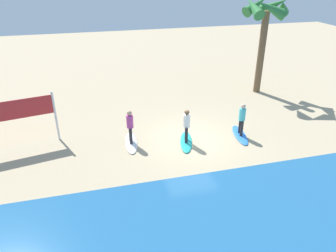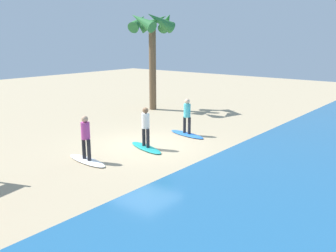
{
  "view_description": "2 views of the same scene",
  "coord_description": "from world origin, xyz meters",
  "px_view_note": "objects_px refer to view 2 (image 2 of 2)",
  "views": [
    {
      "loc": [
        4.54,
        13.21,
        7.71
      ],
      "look_at": [
        1.14,
        0.11,
        0.92
      ],
      "focal_mm": 34.49,
      "sensor_mm": 36.0,
      "label": 1
    },
    {
      "loc": [
        11.0,
        10.15,
        4.41
      ],
      "look_at": [
        -0.94,
        0.47,
        0.76
      ],
      "focal_mm": 39.36,
      "sensor_mm": 36.0,
      "label": 2
    }
  ],
  "objects_px": {
    "surfboard_teal": "(146,148)",
    "surfer_teal": "(146,124)",
    "surfer_blue": "(187,114)",
    "surfboard_white": "(87,161)",
    "surfboard_blue": "(187,134)",
    "surfer_white": "(86,134)",
    "palm_tree": "(152,30)"
  },
  "relations": [
    {
      "from": "surfboard_teal",
      "to": "surfer_teal",
      "type": "distance_m",
      "value": 0.99
    },
    {
      "from": "surfer_blue",
      "to": "surfboard_white",
      "type": "xyz_separation_m",
      "value": [
        5.42,
        -0.59,
        -0.99
      ]
    },
    {
      "from": "surfboard_blue",
      "to": "surfboard_white",
      "type": "height_order",
      "value": "same"
    },
    {
      "from": "surfer_blue",
      "to": "surfboard_blue",
      "type": "bearing_deg",
      "value": -90.0
    },
    {
      "from": "surfer_blue",
      "to": "surfer_teal",
      "type": "height_order",
      "value": "same"
    },
    {
      "from": "surfer_blue",
      "to": "surfboard_teal",
      "type": "relative_size",
      "value": 0.78
    },
    {
      "from": "surfboard_blue",
      "to": "surfer_white",
      "type": "distance_m",
      "value": 5.54
    },
    {
      "from": "surfboard_teal",
      "to": "surfer_white",
      "type": "height_order",
      "value": "surfer_white"
    },
    {
      "from": "surfboard_blue",
      "to": "surfboard_white",
      "type": "bearing_deg",
      "value": -85.76
    },
    {
      "from": "palm_tree",
      "to": "surfboard_teal",
      "type": "bearing_deg",
      "value": 39.42
    },
    {
      "from": "surfboard_white",
      "to": "surfer_white",
      "type": "relative_size",
      "value": 1.28
    },
    {
      "from": "surfboard_teal",
      "to": "surfer_blue",
      "type": "bearing_deg",
      "value": 106.11
    },
    {
      "from": "surfboard_blue",
      "to": "surfer_teal",
      "type": "bearing_deg",
      "value": -79.83
    },
    {
      "from": "surfboard_blue",
      "to": "surfer_blue",
      "type": "relative_size",
      "value": 1.28
    },
    {
      "from": "surfboard_white",
      "to": "surfer_blue",
      "type": "bearing_deg",
      "value": 88.79
    },
    {
      "from": "surfer_blue",
      "to": "palm_tree",
      "type": "relative_size",
      "value": 0.27
    },
    {
      "from": "surfboard_white",
      "to": "surfer_white",
      "type": "height_order",
      "value": "surfer_white"
    },
    {
      "from": "surfer_blue",
      "to": "surfboard_teal",
      "type": "distance_m",
      "value": 3.0
    },
    {
      "from": "surfboard_teal",
      "to": "surfer_teal",
      "type": "height_order",
      "value": "surfer_teal"
    },
    {
      "from": "surfboard_blue",
      "to": "surfer_white",
      "type": "relative_size",
      "value": 1.28
    },
    {
      "from": "surfer_blue",
      "to": "surfboard_teal",
      "type": "bearing_deg",
      "value": -0.24
    },
    {
      "from": "surfer_teal",
      "to": "palm_tree",
      "type": "xyz_separation_m",
      "value": [
        -6.73,
        -5.54,
        3.88
      ]
    },
    {
      "from": "surfer_blue",
      "to": "surfer_white",
      "type": "relative_size",
      "value": 1.0
    },
    {
      "from": "surfer_blue",
      "to": "surfer_white",
      "type": "distance_m",
      "value": 5.45
    },
    {
      "from": "surfboard_blue",
      "to": "palm_tree",
      "type": "xyz_separation_m",
      "value": [
        -3.9,
        -5.55,
        4.87
      ]
    },
    {
      "from": "surfboard_blue",
      "to": "surfboard_teal",
      "type": "height_order",
      "value": "same"
    },
    {
      "from": "surfer_blue",
      "to": "surfboard_white",
      "type": "distance_m",
      "value": 5.54
    },
    {
      "from": "surfer_white",
      "to": "surfboard_blue",
      "type": "bearing_deg",
      "value": 173.84
    },
    {
      "from": "surfer_blue",
      "to": "palm_tree",
      "type": "distance_m",
      "value": 7.81
    },
    {
      "from": "surfer_teal",
      "to": "palm_tree",
      "type": "bearing_deg",
      "value": -140.58
    },
    {
      "from": "surfboard_blue",
      "to": "palm_tree",
      "type": "relative_size",
      "value": 0.34
    },
    {
      "from": "surfboard_teal",
      "to": "surfer_teal",
      "type": "bearing_deg",
      "value": 16.35
    }
  ]
}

